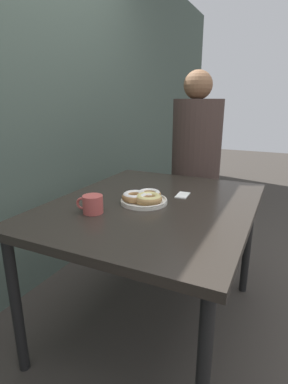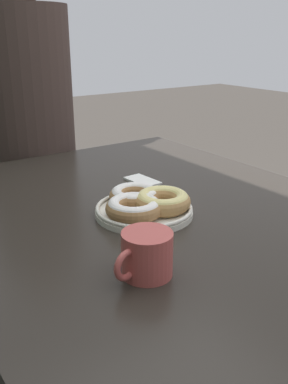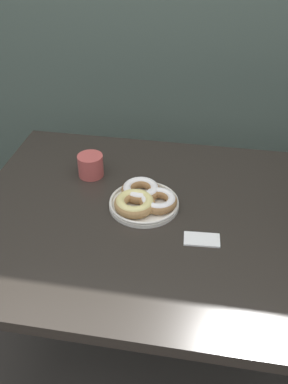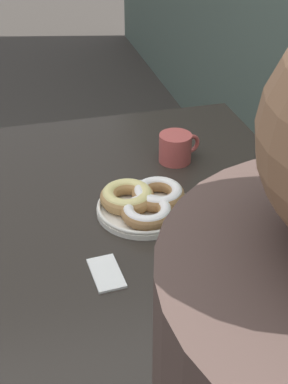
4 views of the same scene
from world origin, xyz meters
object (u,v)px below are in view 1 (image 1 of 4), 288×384
napkin (183,195)px  coffee_mug (92,204)px  donut_plate (144,198)px  dining_table (153,214)px  person_figure (196,164)px

napkin → coffee_mug: bearing=145.9°
coffee_mug → donut_plate: bearing=-34.6°
dining_table → napkin: 0.21m
coffee_mug → napkin: coffee_mug is taller
dining_table → napkin: napkin is taller
dining_table → donut_plate: (-0.04, 0.04, 0.10)m
dining_table → person_figure: (0.81, 0.01, 0.12)m
coffee_mug → napkin: 0.53m
coffee_mug → person_figure: 1.10m
person_figure → napkin: bearing=-170.1°
napkin → person_figure: bearing=9.9°
dining_table → coffee_mug: coffee_mug is taller
coffee_mug → dining_table: bearing=-36.4°
donut_plate → napkin: size_ratio=2.20×
dining_table → donut_plate: bearing=133.5°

